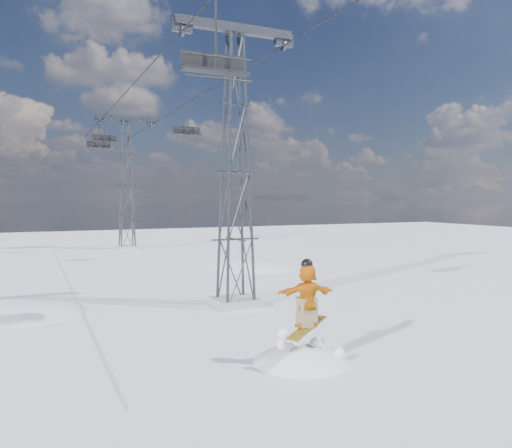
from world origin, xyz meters
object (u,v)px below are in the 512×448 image
object	(u,v)px
lift_tower_near	(235,173)
lift_chair_near	(215,65)
lift_tower_far	(127,186)
snowboarder_jump	(301,420)

from	to	relation	value
lift_tower_near	lift_chair_near	bearing A→B (deg)	-120.50
lift_chair_near	lift_tower_near	bearing A→B (deg)	59.50
lift_tower_far	lift_chair_near	xyz separation A→B (m)	(-2.20, -28.73, 3.22)
lift_tower_far	snowboarder_jump	size ratio (longest dim) A/B	1.68
lift_tower_near	snowboarder_jump	xyz separation A→B (m)	(-1.04, -7.29, -7.10)
lift_tower_near	lift_tower_far	bearing A→B (deg)	90.00
snowboarder_jump	lift_tower_far	bearing A→B (deg)	88.16
snowboarder_jump	lift_chair_near	size ratio (longest dim) A/B	2.51
snowboarder_jump	lift_chair_near	world-z (taller)	lift_chair_near
lift_tower_far	snowboarder_jump	bearing A→B (deg)	-91.84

